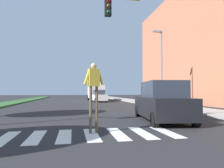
# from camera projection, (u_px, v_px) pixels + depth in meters

# --- Properties ---
(ground_plane) EXTENTS (140.00, 140.00, 0.00)m
(ground_plane) POSITION_uv_depth(u_px,v_px,m) (77.00, 102.00, 29.21)
(ground_plane) COLOR #262628
(crosswalk) EXTENTS (5.85, 2.20, 0.01)m
(crosswalk) POSITION_uv_depth(u_px,v_px,m) (92.00, 135.00, 6.93)
(crosswalk) COLOR silver
(crosswalk) RESTS_ON ground_plane
(median_strip) EXTENTS (2.72, 64.00, 0.15)m
(median_strip) POSITION_uv_depth(u_px,v_px,m) (11.00, 103.00, 25.70)
(median_strip) COLOR #2D5B28
(median_strip) RESTS_ON ground_plane
(sidewalk_right) EXTENTS (3.00, 64.00, 0.15)m
(sidewalk_right) POSITION_uv_depth(u_px,v_px,m) (139.00, 102.00, 28.88)
(sidewalk_right) COLOR #9E9991
(sidewalk_right) RESTS_ON ground_plane
(street_lamp_right) EXTENTS (1.02, 0.24, 7.50)m
(street_lamp_right) POSITION_uv_depth(u_px,v_px,m) (161.00, 61.00, 20.55)
(street_lamp_right) COLOR slate
(street_lamp_right) RESTS_ON sidewalk_right
(pedestrian_performer) EXTENTS (0.75, 0.31, 2.49)m
(pedestrian_performer) POSITION_uv_depth(u_px,v_px,m) (94.00, 86.00, 7.28)
(pedestrian_performer) COLOR brown
(pedestrian_performer) RESTS_ON ground_plane
(suv_crossing) EXTENTS (2.49, 4.80, 1.97)m
(suv_crossing) POSITION_uv_depth(u_px,v_px,m) (162.00, 102.00, 10.25)
(suv_crossing) COLOR black
(suv_crossing) RESTS_ON ground_plane
(sedan_midblock) EXTENTS (1.98, 4.56, 1.75)m
(sedan_midblock) POSITION_uv_depth(u_px,v_px,m) (99.00, 96.00, 30.00)
(sedan_midblock) COLOR silver
(sedan_midblock) RESTS_ON ground_plane
(truck_box_delivery) EXTENTS (2.40, 6.20, 3.10)m
(truck_box_delivery) POSITION_uv_depth(u_px,v_px,m) (96.00, 91.00, 34.78)
(truck_box_delivery) COLOR silver
(truck_box_delivery) RESTS_ON ground_plane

